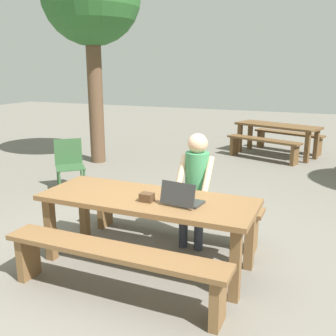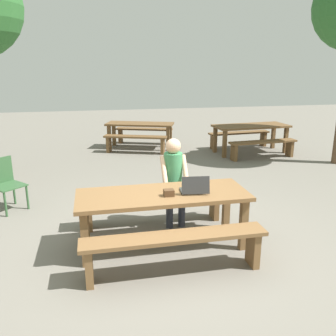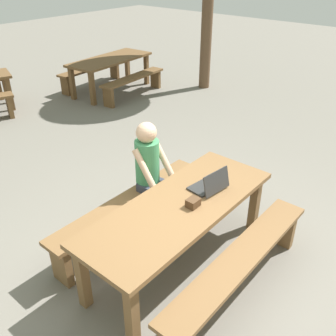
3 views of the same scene
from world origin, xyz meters
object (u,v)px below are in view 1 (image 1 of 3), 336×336
object	(u,v)px
picnic_table_front	(147,206)
picnic_table_mid	(277,130)
small_pouch	(147,197)
plastic_chair	(70,164)
person_seated	(196,181)
laptop	(182,199)

from	to	relation	value
picnic_table_front	picnic_table_mid	xyz separation A→B (m)	(0.48, 5.76, -0.03)
small_pouch	picnic_table_mid	size ratio (longest dim) A/B	0.06
picnic_table_front	plastic_chair	xyz separation A→B (m)	(-2.24, 1.74, -0.18)
picnic_table_mid	person_seated	bearing A→B (deg)	-72.30
small_pouch	plastic_chair	xyz separation A→B (m)	(-2.30, 1.85, -0.31)
picnic_table_front	picnic_table_mid	size ratio (longest dim) A/B	1.09
picnic_table_front	plastic_chair	size ratio (longest dim) A/B	2.56
person_seated	plastic_chair	bearing A→B (deg)	156.63
laptop	small_pouch	world-z (taller)	laptop
person_seated	plastic_chair	xyz separation A→B (m)	(-2.53, 1.09, -0.30)
person_seated	picnic_table_mid	world-z (taller)	person_seated
plastic_chair	small_pouch	bearing A→B (deg)	-81.06
small_pouch	plastic_chair	distance (m)	2.96
person_seated	plastic_chair	distance (m)	2.77
picnic_table_front	small_pouch	size ratio (longest dim) A/B	17.25
plastic_chair	picnic_table_mid	bearing A→B (deg)	13.74
small_pouch	plastic_chair	world-z (taller)	plastic_chair
small_pouch	person_seated	bearing A→B (deg)	72.79
laptop	picnic_table_mid	xyz separation A→B (m)	(0.09, 5.83, -0.19)
picnic_table_front	person_seated	xyz separation A→B (m)	(0.29, 0.64, 0.12)
laptop	person_seated	bearing A→B (deg)	-74.71
person_seated	picnic_table_mid	xyz separation A→B (m)	(0.19, 5.12, -0.15)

